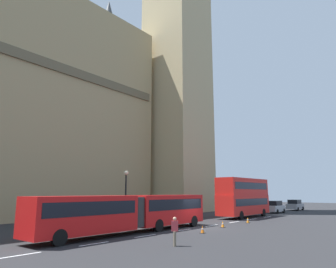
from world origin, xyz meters
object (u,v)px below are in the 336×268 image
object	(u,v)px
sedan_trailing	(295,205)
traffic_cone_east	(248,220)
street_lamp	(126,193)
traffic_cone_west	(203,229)
articulated_bus	(131,210)
double_decker_bus	(244,196)
sedan_lead	(275,207)
traffic_cone_middle	(223,224)
pedestrian_near_cones	(175,230)

from	to	relation	value
sedan_trailing	traffic_cone_east	xyz separation A→B (m)	(-27.08, -3.64, -0.63)
street_lamp	traffic_cone_west	bearing A→B (deg)	-90.09
articulated_bus	double_decker_bus	distance (m)	20.06
double_decker_bus	sedan_lead	size ratio (longest dim) A/B	2.34
street_lamp	sedan_lead	bearing A→B (deg)	-8.97
articulated_bus	traffic_cone_east	distance (m)	14.01
sedan_lead	traffic_cone_middle	xyz separation A→B (m)	(-22.87, -3.78, -0.63)
sedan_trailing	street_lamp	bearing A→B (deg)	173.21
articulated_bus	pedestrian_near_cones	world-z (taller)	articulated_bus
traffic_cone_east	pedestrian_near_cones	bearing A→B (deg)	-169.85
traffic_cone_east	articulated_bus	bearing A→B (deg)	165.32
street_lamp	pedestrian_near_cones	xyz separation A→B (m)	(-6.06, -10.89, -2.14)
traffic_cone_middle	street_lamp	size ratio (longest dim) A/B	0.11
traffic_cone_west	pedestrian_near_cones	bearing A→B (deg)	-161.77
traffic_cone_west	double_decker_bus	bearing A→B (deg)	14.96
traffic_cone_middle	street_lamp	distance (m)	9.70
sedan_trailing	traffic_cone_middle	size ratio (longest dim) A/B	7.59
double_decker_bus	traffic_cone_west	distance (m)	17.21
double_decker_bus	traffic_cone_west	size ratio (longest dim) A/B	17.75
sedan_trailing	double_decker_bus	bearing A→B (deg)	-179.72
sedan_lead	sedan_trailing	size ratio (longest dim) A/B	1.00
sedan_lead	double_decker_bus	bearing A→B (deg)	-179.09
traffic_cone_west	street_lamp	bearing A→B (deg)	89.91
double_decker_bus	articulated_bus	bearing A→B (deg)	-179.99
sedan_lead	sedan_trailing	world-z (taller)	same
double_decker_bus	sedan_trailing	bearing A→B (deg)	0.28
articulated_bus	traffic_cone_west	world-z (taller)	articulated_bus
sedan_lead	sedan_trailing	bearing A→B (deg)	-0.44
traffic_cone_middle	traffic_cone_east	size ratio (longest dim) A/B	1.00
street_lamp	pedestrian_near_cones	bearing A→B (deg)	-119.08
sedan_trailing	traffic_cone_west	distance (m)	37.25
double_decker_bus	sedan_trailing	xyz separation A→B (m)	(20.52, 0.10, -1.80)
traffic_cone_east	sedan_lead	bearing A→B (deg)	11.94
articulated_bus	traffic_cone_west	distance (m)	5.85
sedan_lead	street_lamp	world-z (taller)	street_lamp
articulated_bus	traffic_cone_middle	world-z (taller)	articulated_bus
traffic_cone_west	sedan_lead	bearing A→B (deg)	9.46
double_decker_bus	pedestrian_near_cones	distance (m)	23.46
traffic_cone_middle	traffic_cone_east	world-z (taller)	same
sedan_trailing	traffic_cone_middle	xyz separation A→B (m)	(-32.40, -3.70, -0.63)
double_decker_bus	sedan_lead	world-z (taller)	double_decker_bus
sedan_lead	street_lamp	size ratio (longest dim) A/B	0.83
traffic_cone_west	pedestrian_near_cones	world-z (taller)	pedestrian_near_cones
sedan_lead	traffic_cone_west	world-z (taller)	sedan_lead
traffic_cone_west	street_lamp	world-z (taller)	street_lamp
traffic_cone_east	traffic_cone_middle	bearing A→B (deg)	-179.28
traffic_cone_west	traffic_cone_middle	bearing A→B (deg)	9.87
sedan_lead	street_lamp	bearing A→B (deg)	171.03
double_decker_bus	traffic_cone_middle	xyz separation A→B (m)	(-11.88, -3.60, -2.43)
sedan_trailing	traffic_cone_middle	world-z (taller)	sedan_trailing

